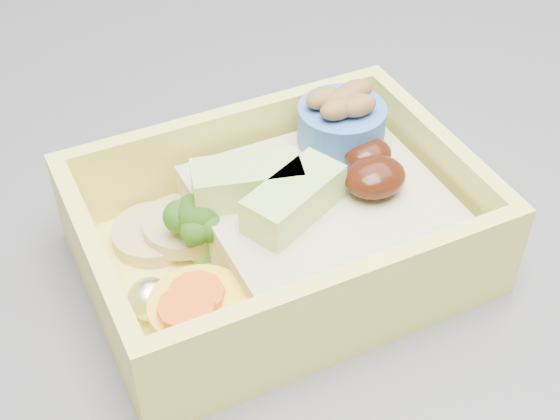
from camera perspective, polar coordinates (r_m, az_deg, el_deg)
bento_box at (r=0.41m, az=0.63°, el=-0.95°), size 0.21×0.16×0.07m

